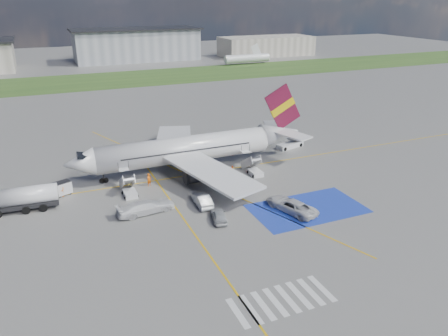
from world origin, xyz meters
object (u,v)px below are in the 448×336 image
(fuel_tanker, at_px, (20,201))
(van_white_b, at_px, (146,205))
(gpu_cart, at_px, (62,189))
(van_white_a, at_px, (291,204))
(airliner, at_px, (194,148))
(belt_loader, at_px, (290,145))
(car_silver_b, at_px, (202,200))
(car_silver_a, at_px, (219,215))

(fuel_tanker, xyz_separation_m, van_white_b, (14.00, -6.53, -0.23))
(gpu_cart, bearing_deg, van_white_a, -53.76)
(van_white_a, distance_m, van_white_b, 17.72)
(airliner, height_order, belt_loader, airliner)
(belt_loader, xyz_separation_m, van_white_b, (-28.90, -14.29, 0.66))
(airliner, distance_m, gpu_cart, 19.40)
(car_silver_b, bearing_deg, gpu_cart, -30.22)
(airliner, distance_m, belt_loader, 19.20)
(van_white_a, height_order, van_white_b, van_white_b)
(gpu_cart, bearing_deg, fuel_tanker, -171.72)
(airliner, bearing_deg, car_silver_a, -99.57)
(belt_loader, bearing_deg, van_white_a, -133.82)
(van_white_b, bearing_deg, van_white_a, -118.68)
(van_white_a, bearing_deg, car_silver_b, -48.14)
(airliner, xyz_separation_m, car_silver_b, (-3.19, -12.00, -2.64))
(car_silver_a, relative_size, car_silver_b, 0.86)
(car_silver_a, distance_m, van_white_a, 9.16)
(airliner, height_order, van_white_b, airliner)
(van_white_a, relative_size, van_white_b, 1.00)
(gpu_cart, relative_size, car_silver_b, 0.56)
(fuel_tanker, height_order, car_silver_b, fuel_tanker)
(car_silver_b, bearing_deg, belt_loader, -143.08)
(car_silver_a, distance_m, car_silver_b, 4.55)
(airliner, relative_size, belt_loader, 6.61)
(fuel_tanker, bearing_deg, gpu_cart, 33.68)
(belt_loader, bearing_deg, gpu_cart, 174.34)
(fuel_tanker, distance_m, belt_loader, 43.61)
(car_silver_b, relative_size, van_white_a, 0.85)
(fuel_tanker, bearing_deg, van_white_a, -19.45)
(gpu_cart, relative_size, belt_loader, 0.46)
(car_silver_a, bearing_deg, airliner, -87.70)
(van_white_a, bearing_deg, airliner, -87.44)
(belt_loader, height_order, van_white_a, van_white_a)
(airliner, xyz_separation_m, van_white_a, (6.29, -17.73, -2.38))
(gpu_cart, height_order, car_silver_a, gpu_cart)
(airliner, bearing_deg, van_white_a, -70.48)
(fuel_tanker, bearing_deg, airliner, 14.69)
(car_silver_a, distance_m, van_white_b, 9.12)
(car_silver_b, height_order, van_white_a, van_white_a)
(fuel_tanker, relative_size, van_white_b, 1.68)
(belt_loader, distance_m, car_silver_b, 26.59)
(fuel_tanker, distance_m, gpu_cart, 5.83)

